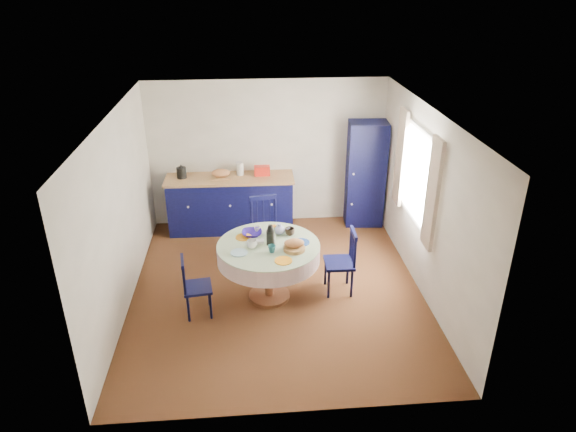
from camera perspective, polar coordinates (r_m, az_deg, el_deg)
name	(u,v)px	position (r m, az deg, el deg)	size (l,w,h in m)	color
floor	(277,289)	(7.31, -1.23, -8.08)	(4.50, 4.50, 0.00)	black
ceiling	(275,114)	(6.28, -1.45, 11.26)	(4.50, 4.50, 0.00)	white
wall_back	(268,153)	(8.79, -2.28, 6.97)	(4.00, 0.02, 2.50)	silver
wall_left	(120,214)	(6.89, -18.17, 0.21)	(0.02, 4.50, 2.50)	silver
wall_right	(425,203)	(7.10, 15.01, 1.39)	(0.02, 4.50, 2.50)	silver
window	(417,176)	(7.24, 14.15, 4.33)	(0.10, 1.74, 1.45)	white
kitchen_counter	(231,202)	(8.80, -6.38, 1.51)	(2.14, 0.69, 1.19)	black
pantry_cabinet	(366,174)	(8.90, 8.61, 4.62)	(0.67, 0.50, 1.83)	black
dining_table	(269,253)	(6.78, -2.11, -4.13)	(1.35, 1.35, 1.10)	#5C2E1A
chair_left	(195,286)	(6.71, -10.33, -7.68)	(0.40, 0.41, 0.83)	black
chair_far	(266,230)	(7.76, -2.48, -1.57)	(0.53, 0.51, 1.02)	black
chair_right	(342,261)	(7.07, 6.03, -5.02)	(0.40, 0.42, 0.93)	black
mug_a	(252,244)	(6.63, -4.04, -3.12)	(0.14, 0.14, 0.11)	silver
mug_b	(272,249)	(6.52, -1.80, -3.67)	(0.10, 0.10, 0.10)	teal
mug_c	(290,232)	(6.93, 0.21, -1.75)	(0.13, 0.13, 0.10)	black
mug_d	(257,229)	(7.03, -3.44, -1.48)	(0.09, 0.09, 0.08)	silver
cobalt_bowl	(252,233)	(6.94, -4.02, -1.94)	(0.27, 0.27, 0.07)	navy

